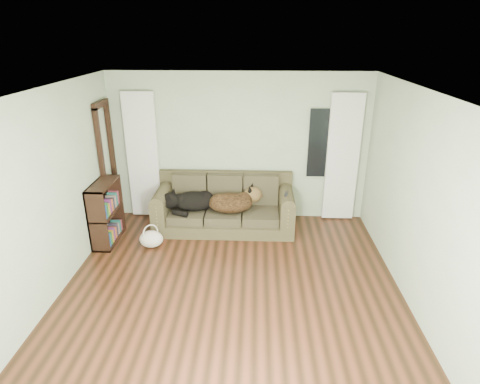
{
  "coord_description": "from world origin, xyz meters",
  "views": [
    {
      "loc": [
        0.3,
        -4.3,
        3.22
      ],
      "look_at": [
        0.06,
        1.6,
        0.83
      ],
      "focal_mm": 30.0,
      "sensor_mm": 36.0,
      "label": 1
    }
  ],
  "objects_px": {
    "tote_bag": "(151,238)",
    "sofa": "(224,204)",
    "dog_shepherd": "(233,203)",
    "bookshelf": "(106,213)",
    "dog_black_lab": "(191,202)"
  },
  "relations": [
    {
      "from": "dog_shepherd",
      "to": "tote_bag",
      "type": "xyz_separation_m",
      "value": [
        -1.27,
        -0.68,
        -0.33
      ]
    },
    {
      "from": "dog_shepherd",
      "to": "tote_bag",
      "type": "bearing_deg",
      "value": 23.48
    },
    {
      "from": "dog_black_lab",
      "to": "tote_bag",
      "type": "bearing_deg",
      "value": -130.76
    },
    {
      "from": "dog_shepherd",
      "to": "bookshelf",
      "type": "xyz_separation_m",
      "value": [
        -2.02,
        -0.49,
        0.01
      ]
    },
    {
      "from": "tote_bag",
      "to": "dog_shepherd",
      "type": "bearing_deg",
      "value": 28.14
    },
    {
      "from": "sofa",
      "to": "tote_bag",
      "type": "relative_size",
      "value": 6.3
    },
    {
      "from": "dog_black_lab",
      "to": "dog_shepherd",
      "type": "height_order",
      "value": "dog_shepherd"
    },
    {
      "from": "dog_shepherd",
      "to": "sofa",
      "type": "bearing_deg",
      "value": -20.77
    },
    {
      "from": "sofa",
      "to": "dog_shepherd",
      "type": "height_order",
      "value": "sofa"
    },
    {
      "from": "tote_bag",
      "to": "sofa",
      "type": "bearing_deg",
      "value": 33.05
    },
    {
      "from": "dog_shepherd",
      "to": "tote_bag",
      "type": "height_order",
      "value": "dog_shepherd"
    },
    {
      "from": "sofa",
      "to": "dog_shepherd",
      "type": "distance_m",
      "value": 0.17
    },
    {
      "from": "sofa",
      "to": "bookshelf",
      "type": "bearing_deg",
      "value": -163.84
    },
    {
      "from": "sofa",
      "to": "tote_bag",
      "type": "distance_m",
      "value": 1.36
    },
    {
      "from": "dog_black_lab",
      "to": "bookshelf",
      "type": "distance_m",
      "value": 1.39
    }
  ]
}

